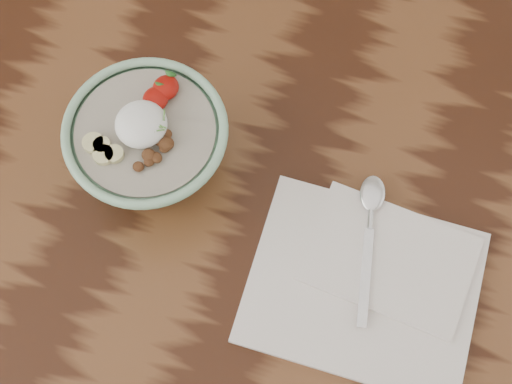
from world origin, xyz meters
TOP-DOWN VIEW (x-y plane):
  - table at (0.00, 0.00)cm, footprint 160.00×90.00cm
  - breakfast_bowl at (-15.51, 1.47)cm, footprint 18.35×18.35cm
  - napkin at (12.80, -4.38)cm, footprint 26.14×21.71cm
  - spoon at (10.87, 3.06)cm, footprint 5.43×18.21cm

SIDE VIEW (x-z plane):
  - table at x=0.00cm, z-range 28.20..103.20cm
  - napkin at x=12.80cm, z-range 74.87..76.45cm
  - spoon at x=10.87cm, z-range 76.49..77.45cm
  - breakfast_bowl at x=-15.51cm, z-range 74.95..87.52cm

